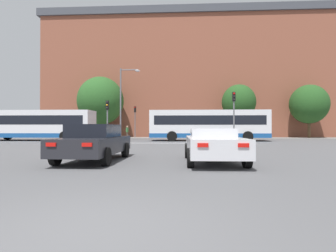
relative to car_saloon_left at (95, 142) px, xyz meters
The scene contains 16 objects.
ground_plane 7.36m from the car_saloon_left, 71.31° to the right, with size 400.00×400.00×0.00m, color #545456.
stop_line_strip 12.54m from the car_saloon_left, 79.20° to the left, with size 8.47×0.30×0.01m, color silver.
far_pavement 25.12m from the car_saloon_left, 84.64° to the left, with size 69.42×2.50×0.01m, color gray.
brick_civic_building 37.15m from the car_saloon_left, 81.10° to the left, with size 47.92×15.91×20.94m.
car_saloon_left is the anchor object (origin of this frame).
car_roadster_right 4.62m from the car_saloon_left, ahead, with size 2.10×4.52×1.28m.
bus_crossing_lead 17.66m from the car_saloon_left, 69.80° to the left, with size 11.77×2.75×3.08m.
bus_crossing_trailing 20.12m from the car_saloon_left, 126.21° to the left, with size 12.19×2.77×3.11m.
traffic_light_near_right 15.22m from the car_saloon_left, 58.21° to the left, with size 0.26×0.31×4.43m.
traffic_light_near_left 13.31m from the car_saloon_left, 104.13° to the left, with size 0.26×0.31×3.75m.
traffic_light_far_left 24.87m from the car_saloon_left, 96.69° to the left, with size 0.26×0.31×4.23m.
street_lamp_junction 17.38m from the car_saloon_left, 98.91° to the left, with size 2.10×0.36×7.52m.
pedestrian_waiting 25.08m from the car_saloon_left, 99.10° to the left, with size 0.30×0.44×1.60m.
tree_by_building 26.67m from the car_saloon_left, 107.13° to the left, with size 6.27×6.27×8.34m.
tree_kerbside 32.81m from the car_saloon_left, 51.56° to the left, with size 4.92×4.92×7.07m.
tree_distant 28.08m from the car_saloon_left, 66.58° to the left, with size 4.52×4.52×7.18m.
Camera 1 is at (1.12, -3.23, 1.29)m, focal length 28.00 mm.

